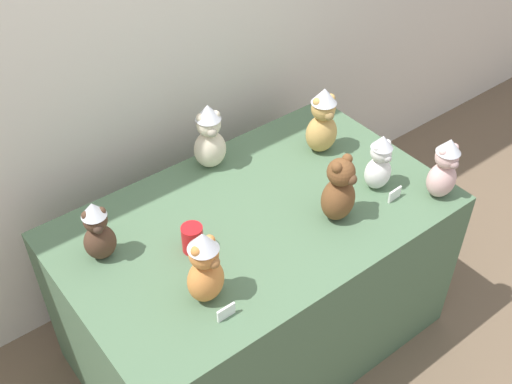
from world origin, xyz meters
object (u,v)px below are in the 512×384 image
teddy_bear_blush (444,169)px  teddy_bear_chestnut (339,191)px  teddy_bear_honey (322,121)px  teddy_bear_cream (209,137)px  teddy_bear_cocoa (98,231)px  party_cup_red (193,239)px  display_table (256,281)px  teddy_bear_ginger (205,267)px  teddy_bear_snow (379,163)px

teddy_bear_blush → teddy_bear_chestnut: (-0.41, 0.16, -0.00)m
teddy_bear_blush → teddy_bear_honey: 0.54m
teddy_bear_chestnut → teddy_bear_cream: bearing=98.4°
teddy_bear_blush → teddy_bear_cream: bearing=137.5°
teddy_bear_cocoa → party_cup_red: 0.33m
teddy_bear_chestnut → party_cup_red: 0.58m
teddy_bear_blush → teddy_bear_cocoa: bearing=163.9°
display_table → teddy_bear_ginger: 0.69m
teddy_bear_blush → display_table: bearing=158.7°
display_table → teddy_bear_cocoa: (-0.57, 0.17, 0.51)m
display_table → teddy_bear_blush: (0.66, -0.35, 0.52)m
teddy_bear_cocoa → teddy_bear_honey: (1.06, -0.01, 0.03)m
teddy_bear_cream → teddy_bear_honey: (0.44, -0.20, 0.00)m
party_cup_red → teddy_bear_honey: bearing=12.0°
teddy_bear_cocoa → party_cup_red: bearing=-17.6°
teddy_bear_cream → teddy_bear_honey: bearing=-8.4°
display_table → party_cup_red: (-0.29, -0.00, 0.44)m
teddy_bear_blush → teddy_bear_chestnut: teddy_bear_chestnut is taller
display_table → teddy_bear_cocoa: size_ratio=5.96×
teddy_bear_blush → party_cup_red: (-0.95, 0.35, -0.08)m
teddy_bear_cocoa → teddy_bear_ginger: bearing=-49.2°
teddy_bear_snow → teddy_bear_cream: size_ratio=0.84×
teddy_bear_chestnut → teddy_bear_honey: bearing=44.7°
display_table → teddy_bear_chestnut: teddy_bear_chestnut is taller
teddy_bear_blush → teddy_bear_honey: (-0.17, 0.52, 0.02)m
teddy_bear_snow → teddy_bear_honey: 0.33m
teddy_bear_ginger → party_cup_red: (0.09, 0.21, -0.09)m
teddy_bear_cocoa → teddy_bear_chestnut: teddy_bear_chestnut is taller
teddy_bear_cream → teddy_bear_chestnut: size_ratio=1.07×
display_table → teddy_bear_ginger: size_ratio=5.12×
teddy_bear_honey → party_cup_red: 0.80m
teddy_bear_snow → teddy_bear_honey: size_ratio=0.82×
teddy_bear_ginger → party_cup_red: bearing=54.9°
display_table → party_cup_red: party_cup_red is taller
display_table → teddy_bear_cream: 0.65m
teddy_bear_snow → party_cup_red: teddy_bear_snow is taller
teddy_bear_cream → teddy_bear_chestnut: 0.60m
teddy_bear_snow → teddy_bear_cream: teddy_bear_cream is taller
teddy_bear_cream → teddy_bear_honey: 0.49m
party_cup_red → teddy_bear_cream: bearing=47.8°
display_table → party_cup_red: bearing=-179.3°
teddy_bear_chestnut → teddy_bear_blush: bearing=-32.3°
teddy_bear_ginger → teddy_bear_snow: bearing=-9.8°
teddy_bear_cream → teddy_bear_chestnut: bearing=-53.8°
teddy_bear_cocoa → teddy_bear_honey: bearing=13.9°
display_table → teddy_bear_cream: (0.04, 0.37, 0.54)m
teddy_bear_blush → teddy_bear_snow: bearing=137.3°
display_table → teddy_bear_snow: (0.50, -0.16, 0.51)m
teddy_bear_snow → teddy_bear_honey: teddy_bear_honey is taller
teddy_bear_chestnut → teddy_bear_cocoa: bearing=144.4°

